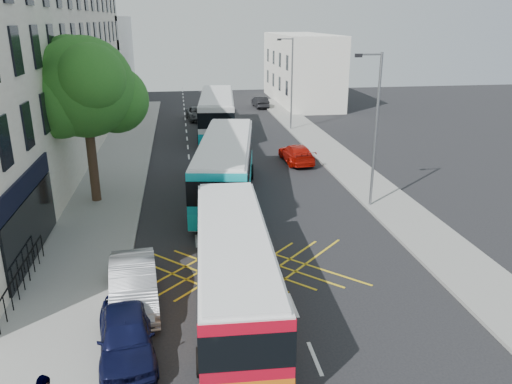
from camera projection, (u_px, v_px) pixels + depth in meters
name	position (u px, v px, depth m)	size (l,w,h in m)	color
ground	(315.00, 359.00, 15.05)	(120.00, 120.00, 0.00)	black
pavement_left	(97.00, 201.00, 27.82)	(5.00, 70.00, 0.15)	gray
pavement_right	(371.00, 187.00, 30.09)	(3.00, 70.00, 0.15)	gray
terrace_main	(23.00, 65.00, 33.70)	(8.30, 45.00, 13.50)	beige
terrace_far	(95.00, 58.00, 62.76)	(8.00, 20.00, 10.00)	silver
building_right	(301.00, 69.00, 60.11)	(6.00, 18.00, 8.00)	silver
street_tree	(84.00, 88.00, 25.74)	(6.30, 5.70, 8.80)	#382619
lamp_near	(375.00, 123.00, 25.61)	(1.45, 0.15, 8.00)	slate
lamp_far	(291.00, 79.00, 44.28)	(1.45, 0.15, 8.00)	slate
railings	(23.00, 276.00, 18.38)	(0.08, 5.60, 1.14)	black
bus_near	(234.00, 268.00, 17.26)	(2.94, 10.59, 2.95)	silver
bus_mid	(226.00, 167.00, 28.21)	(4.67, 12.29, 3.38)	silver
bus_far	(217.00, 113.00, 44.09)	(3.95, 12.58, 3.48)	silver
motorbike	(271.00, 359.00, 13.73)	(0.73, 2.01, 1.80)	black
parked_car_blue	(126.00, 335.00, 15.02)	(1.64, 4.09, 1.39)	black
parked_car_silver	(134.00, 284.00, 17.74)	(1.61, 4.63, 1.52)	#95979C
red_hatchback	(297.00, 154.00, 35.37)	(1.82, 4.48, 1.30)	#AC1007
distant_car_grey	(198.00, 114.00, 50.31)	(2.09, 4.53, 1.26)	#3F4347
distant_car_dark	(260.00, 102.00, 57.33)	(1.36, 3.90, 1.28)	black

